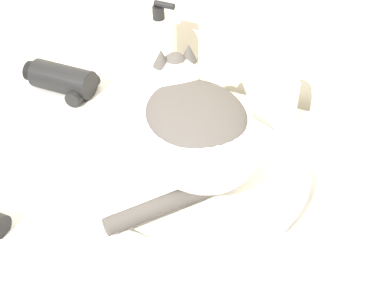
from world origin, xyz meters
name	(u,v)px	position (x,y,z in m)	size (l,w,h in m)	color
sink_basin	(196,170)	(-0.03, 0.30, 0.92)	(0.38, 0.38, 0.04)	white
cat	(193,125)	(-0.04, 0.31, 1.01)	(0.32, 0.36, 0.16)	silver
faucet	(329,171)	(0.18, 0.35, 0.96)	(0.14, 0.06, 0.13)	silver
deodorant_stick	(287,98)	(0.06, 0.51, 0.96)	(0.04, 0.04, 0.13)	silver
soap_pump_bottle	(160,56)	(-0.20, 0.51, 0.98)	(0.07, 0.07, 0.21)	silver
hair_dryer	(64,80)	(-0.39, 0.43, 0.93)	(0.15, 0.09, 0.06)	black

